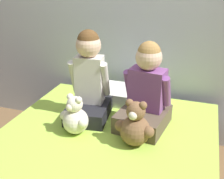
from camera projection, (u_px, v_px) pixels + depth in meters
name	position (u px, v px, depth m)	size (l,w,h in m)	color
wall_behind_bed	(140.00, 1.00, 2.35)	(8.00, 0.06, 2.50)	silver
child_on_left	(89.00, 81.00, 2.06)	(0.34, 0.40, 0.66)	black
child_on_right	(146.00, 93.00, 1.95)	(0.37, 0.42, 0.61)	brown
teddy_bear_held_by_left_child	(75.00, 117.00, 1.90)	(0.23, 0.18, 0.28)	silver
teddy_bear_held_by_right_child	(135.00, 126.00, 1.77)	(0.26, 0.20, 0.31)	brown
pillow_at_headboard	(128.00, 95.00, 2.38)	(0.48, 0.31, 0.11)	silver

